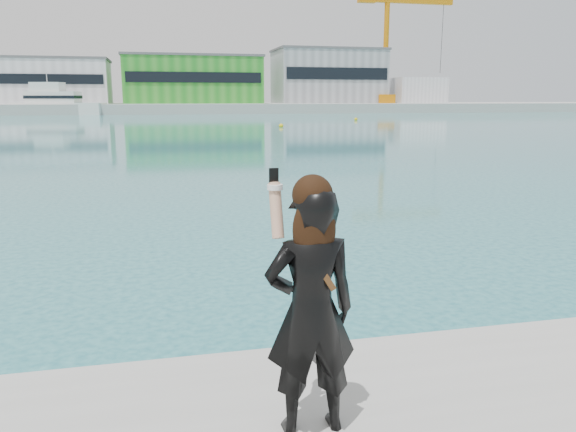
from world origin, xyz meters
name	(u,v)px	position (x,y,z in m)	size (l,w,h in m)	color
far_quay	(157,108)	(0.00, 130.00, 1.00)	(320.00, 40.00, 2.00)	#9E9E99
warehouse_white	(51,81)	(-22.00, 127.98, 6.76)	(24.48, 15.35, 9.50)	silver
warehouse_green	(192,80)	(8.00, 127.98, 7.26)	(30.60, 16.36, 10.50)	#238B22
warehouse_grey_right	(328,76)	(40.00, 127.98, 8.26)	(25.50, 15.35, 12.50)	gray
ancillary_shed	(416,90)	(62.00, 126.00, 5.00)	(12.00, 10.00, 6.00)	silver
dock_crane	(391,45)	(53.20, 122.00, 15.07)	(23.00, 4.00, 24.00)	orange
flagpole_right	(259,82)	(22.09, 121.00, 6.54)	(1.28, 0.16, 8.00)	silver
motor_yacht	(56,103)	(-19.06, 113.65, 2.27)	(17.93, 9.04, 8.06)	silver
buoy_near	(281,127)	(13.12, 57.48, 0.00)	(0.50, 0.50, 0.50)	yellow
buoy_extra	(356,120)	(27.88, 74.17, 0.00)	(0.50, 0.50, 0.50)	yellow
woman	(311,304)	(0.70, -0.38, 1.75)	(0.65, 0.43, 1.88)	black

